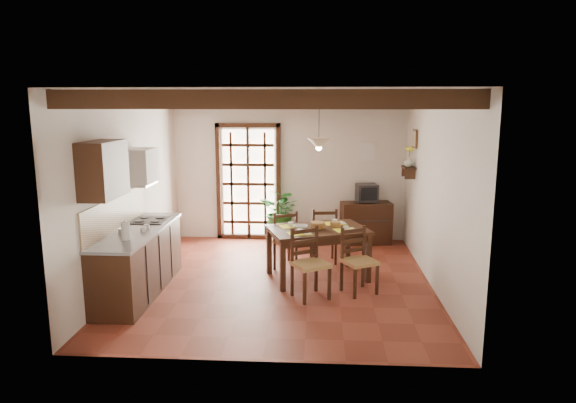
# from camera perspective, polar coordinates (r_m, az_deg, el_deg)

# --- Properties ---
(ground_plane) EXTENTS (5.00, 5.00, 0.00)m
(ground_plane) POSITION_cam_1_polar(r_m,az_deg,el_deg) (7.89, -0.91, -8.77)
(ground_plane) COLOR maroon
(room_shell) EXTENTS (4.52, 5.02, 2.81)m
(room_shell) POSITION_cam_1_polar(r_m,az_deg,el_deg) (7.48, -0.95, 4.45)
(room_shell) COLOR silver
(room_shell) RESTS_ON ground_plane
(ceiling_beams) EXTENTS (4.50, 4.34, 0.20)m
(ceiling_beams) POSITION_cam_1_polar(r_m,az_deg,el_deg) (7.44, -0.98, 11.16)
(ceiling_beams) COLOR black
(ceiling_beams) RESTS_ON room_shell
(french_door) EXTENTS (1.26, 0.11, 2.32)m
(french_door) POSITION_cam_1_polar(r_m,az_deg,el_deg) (10.06, -4.41, 2.39)
(french_door) COLOR white
(french_door) RESTS_ON ground_plane
(kitchen_counter) EXTENTS (0.64, 2.25, 1.38)m
(kitchen_counter) POSITION_cam_1_polar(r_m,az_deg,el_deg) (7.59, -16.26, -6.27)
(kitchen_counter) COLOR black
(kitchen_counter) RESTS_ON ground_plane
(upper_cabinet) EXTENTS (0.35, 0.80, 0.70)m
(upper_cabinet) POSITION_cam_1_polar(r_m,az_deg,el_deg) (6.71, -19.85, 3.36)
(upper_cabinet) COLOR black
(upper_cabinet) RESTS_ON room_shell
(range_hood) EXTENTS (0.38, 0.60, 0.54)m
(range_hood) POSITION_cam_1_polar(r_m,az_deg,el_deg) (7.87, -16.06, 3.74)
(range_hood) COLOR white
(range_hood) RESTS_ON room_shell
(counter_items) EXTENTS (0.50, 1.43, 0.25)m
(counter_items) POSITION_cam_1_polar(r_m,az_deg,el_deg) (7.54, -16.23, -2.54)
(counter_items) COLOR black
(counter_items) RESTS_ON kitchen_counter
(dining_table) EXTENTS (1.68, 1.36, 0.79)m
(dining_table) POSITION_cam_1_polar(r_m,az_deg,el_deg) (7.82, 3.33, -3.71)
(dining_table) COLOR #341C10
(dining_table) RESTS_ON ground_plane
(chair_near_left) EXTENTS (0.60, 0.60, 0.97)m
(chair_near_left) POSITION_cam_1_polar(r_m,az_deg,el_deg) (7.15, 2.47, -8.32)
(chair_near_left) COLOR #AC8449
(chair_near_left) RESTS_ON ground_plane
(chair_near_right) EXTENTS (0.57, 0.57, 0.93)m
(chair_near_right) POSITION_cam_1_polar(r_m,az_deg,el_deg) (7.40, 7.86, -7.85)
(chair_near_right) COLOR #AC8449
(chair_near_right) RESTS_ON ground_plane
(chair_far_left) EXTENTS (0.56, 0.55, 0.94)m
(chair_far_left) POSITION_cam_1_polar(r_m,az_deg,el_deg) (8.51, -0.66, -5.22)
(chair_far_left) COLOR #AC8449
(chair_far_left) RESTS_ON ground_plane
(chair_far_right) EXTENTS (0.48, 0.47, 0.95)m
(chair_far_right) POSITION_cam_1_polar(r_m,az_deg,el_deg) (8.71, 3.93, -4.85)
(chair_far_right) COLOR #AC8449
(chair_far_right) RESTS_ON ground_plane
(table_setting) EXTENTS (1.06, 0.70, 0.10)m
(table_setting) POSITION_cam_1_polar(r_m,az_deg,el_deg) (7.78, 3.34, -2.53)
(table_setting) COLOR #F7FF28
(table_setting) RESTS_ON dining_table
(table_bowl) EXTENTS (0.23, 0.23, 0.05)m
(table_bowl) POSITION_cam_1_polar(r_m,az_deg,el_deg) (7.76, 1.40, -2.84)
(table_bowl) COLOR white
(table_bowl) RESTS_ON dining_table
(sideboard) EXTENTS (0.99, 0.56, 0.80)m
(sideboard) POSITION_cam_1_polar(r_m,az_deg,el_deg) (9.94, 8.64, -2.36)
(sideboard) COLOR black
(sideboard) RESTS_ON ground_plane
(crt_tv) EXTENTS (0.43, 0.41, 0.32)m
(crt_tv) POSITION_cam_1_polar(r_m,az_deg,el_deg) (9.82, 8.74, 0.98)
(crt_tv) COLOR black
(crt_tv) RESTS_ON sideboard
(fuse_box) EXTENTS (0.25, 0.03, 0.32)m
(fuse_box) POSITION_cam_1_polar(r_m,az_deg,el_deg) (9.98, 8.83, 5.54)
(fuse_box) COLOR white
(fuse_box) RESTS_ON room_shell
(plant_pot) EXTENTS (0.38, 0.38, 0.23)m
(plant_pot) POSITION_cam_1_polar(r_m,az_deg,el_deg) (9.95, -0.71, -3.94)
(plant_pot) COLOR maroon
(plant_pot) RESTS_ON ground_plane
(potted_plant) EXTENTS (2.52, 2.35, 2.26)m
(potted_plant) POSITION_cam_1_polar(r_m,az_deg,el_deg) (9.85, -0.72, -1.35)
(potted_plant) COLOR #144C19
(potted_plant) RESTS_ON ground_plane
(wall_shelf) EXTENTS (0.20, 0.42, 0.20)m
(wall_shelf) POSITION_cam_1_polar(r_m,az_deg,el_deg) (9.22, 13.25, 3.46)
(wall_shelf) COLOR black
(wall_shelf) RESTS_ON room_shell
(shelf_vase) EXTENTS (0.15, 0.15, 0.15)m
(shelf_vase) POSITION_cam_1_polar(r_m,az_deg,el_deg) (9.20, 13.29, 4.32)
(shelf_vase) COLOR #B2BFB2
(shelf_vase) RESTS_ON wall_shelf
(shelf_flowers) EXTENTS (0.14, 0.14, 0.36)m
(shelf_flowers) POSITION_cam_1_polar(r_m,az_deg,el_deg) (9.18, 13.35, 5.61)
(shelf_flowers) COLOR #F7FF28
(shelf_flowers) RESTS_ON shelf_vase
(framed_picture) EXTENTS (0.03, 0.32, 0.32)m
(framed_picture) POSITION_cam_1_polar(r_m,az_deg,el_deg) (9.18, 13.91, 6.78)
(framed_picture) COLOR brown
(framed_picture) RESTS_ON room_shell
(pendant_lamp) EXTENTS (0.36, 0.36, 0.84)m
(pendant_lamp) POSITION_cam_1_polar(r_m,az_deg,el_deg) (7.69, 3.44, 6.57)
(pendant_lamp) COLOR black
(pendant_lamp) RESTS_ON room_shell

